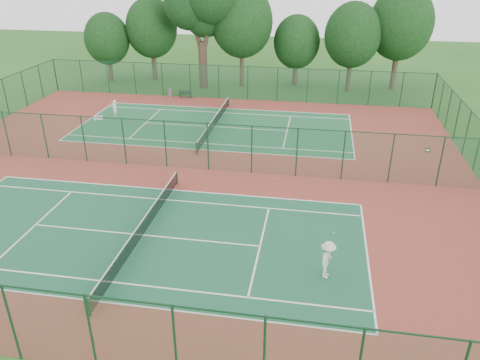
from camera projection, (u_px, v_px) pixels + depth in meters
name	position (u px, v px, depth m)	size (l,w,h in m)	color
ground	(188.00, 168.00, 33.44)	(120.00, 120.00, 0.00)	#275A1C
red_pad	(188.00, 168.00, 33.44)	(40.00, 36.00, 0.01)	brown
court_near	(144.00, 235.00, 25.45)	(23.77, 10.97, 0.01)	#1B5638
court_far	(215.00, 127.00, 41.42)	(23.77, 10.97, 0.01)	#1E5F35
fence_north	(233.00, 82.00, 48.64)	(40.00, 0.09, 3.50)	#17452F
fence_south	(51.00, 328.00, 16.71)	(40.00, 0.09, 3.50)	#164424
fence_divider	(187.00, 145.00, 32.67)	(40.00, 0.09, 3.50)	#184A29
tennis_net_near	(143.00, 227.00, 25.22)	(0.10, 12.90, 0.97)	#163C22
tennis_net_far	(215.00, 121.00, 41.19)	(0.10, 12.90, 0.97)	#12341A
player_near	(328.00, 260.00, 21.77)	(1.24, 0.71, 1.92)	silver
player_far	(115.00, 108.00, 43.67)	(0.58, 0.38, 1.60)	white
trash_bin	(170.00, 93.00, 49.89)	(0.49, 0.49, 0.89)	slate
bench	(185.00, 94.00, 49.54)	(1.38, 0.56, 0.83)	black
kit_bag	(98.00, 118.00, 43.16)	(0.84, 0.31, 0.31)	silver
stray_ball_a	(260.00, 176.00, 32.09)	(0.07, 0.07, 0.07)	#DEEB36
stray_ball_b	(278.00, 179.00, 31.72)	(0.07, 0.07, 0.07)	#E6F338
stray_ball_c	(136.00, 170.00, 33.11)	(0.06, 0.06, 0.06)	#B1CF30
big_tree	(202.00, 4.00, 49.82)	(8.29, 6.07, 12.74)	#39271F
evergreen_row	(247.00, 85.00, 54.88)	(39.00, 5.00, 12.00)	black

